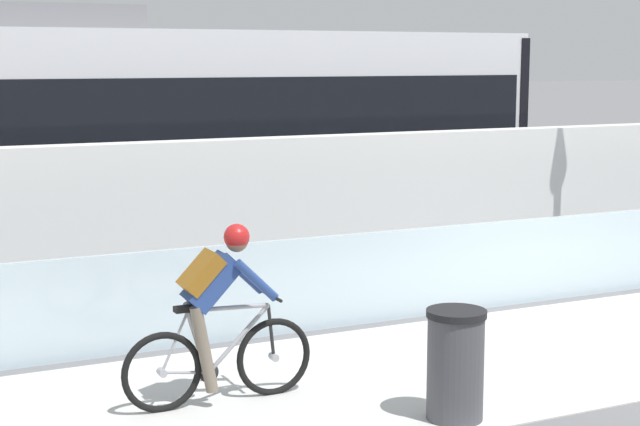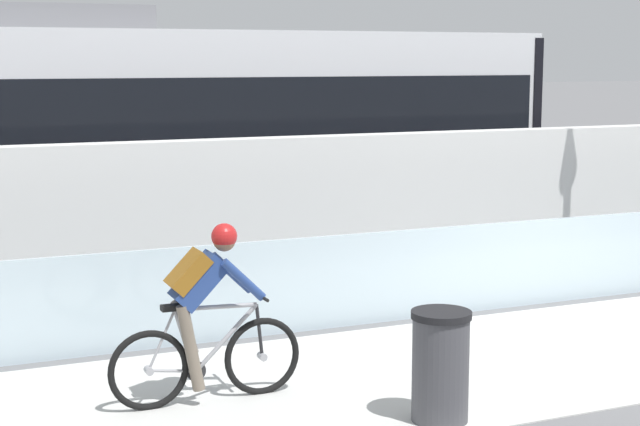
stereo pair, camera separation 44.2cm
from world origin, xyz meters
TOP-DOWN VIEW (x-y plane):
  - ground_plane at (0.00, 0.00)m, footprint 200.00×200.00m
  - bike_path_deck at (0.00, 0.00)m, footprint 32.00×3.20m
  - glass_parapet at (0.00, 1.85)m, footprint 32.00×0.05m
  - concrete_barrier_wall at (0.00, 3.65)m, footprint 32.00×0.36m
  - tram_rail_near at (0.00, 6.13)m, footprint 32.00×0.08m
  - tram_rail_far at (0.00, 7.57)m, footprint 32.00×0.08m
  - tram at (-2.70, 6.85)m, footprint 11.06×2.54m
  - cyclist_on_bike at (-4.73, -0.00)m, footprint 1.77×0.58m
  - trash_bin at (-3.06, -1.25)m, footprint 0.51×0.51m

SIDE VIEW (x-z plane):
  - ground_plane at x=0.00m, z-range 0.00..0.00m
  - tram_rail_near at x=0.00m, z-range 0.00..0.01m
  - tram_rail_far at x=0.00m, z-range 0.00..0.01m
  - bike_path_deck at x=0.00m, z-range 0.00..0.01m
  - trash_bin at x=-3.06m, z-range 0.00..0.96m
  - glass_parapet at x=0.00m, z-range 0.00..1.07m
  - cyclist_on_bike at x=-4.73m, z-range -0.01..1.60m
  - concrete_barrier_wall at x=0.00m, z-range 0.00..2.04m
  - tram at x=-2.70m, z-range -0.01..3.80m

